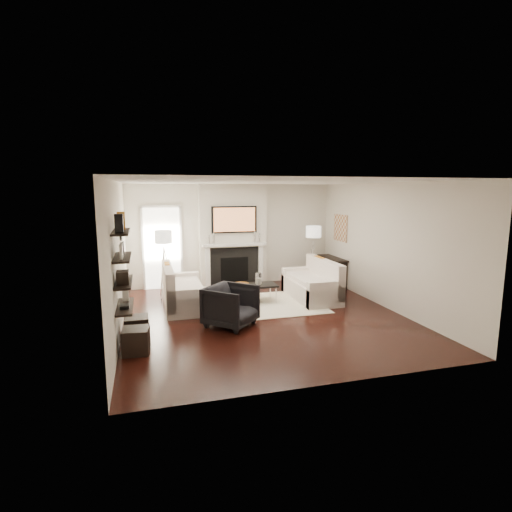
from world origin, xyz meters
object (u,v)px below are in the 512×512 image
object	(u,v)px
lamp_left_shade	(163,237)
ottoman_near	(137,328)
loveseat_left_base	(184,297)
coffee_table	(252,286)
armchair	(231,304)
loveseat_right_base	(311,290)
lamp_right_shade	(313,232)

from	to	relation	value
lamp_left_shade	ottoman_near	size ratio (longest dim) A/B	1.00
loveseat_left_base	coffee_table	size ratio (longest dim) A/B	1.64
armchair	lamp_left_shade	distance (m)	2.91
coffee_table	ottoman_near	world-z (taller)	coffee_table
loveseat_right_base	lamp_left_shade	distance (m)	3.71
lamp_left_shade	ottoman_near	xyz separation A→B (m)	(-0.62, -2.75, -1.25)
loveseat_left_base	armchair	size ratio (longest dim) A/B	2.11
loveseat_left_base	lamp_right_shade	distance (m)	3.92
armchair	ottoman_near	xyz separation A→B (m)	(-1.71, -0.25, -0.23)
loveseat_left_base	armchair	xyz separation A→B (m)	(0.73, -1.50, 0.22)
loveseat_left_base	lamp_left_shade	world-z (taller)	lamp_left_shade
ottoman_near	armchair	bearing A→B (deg)	8.24
coffee_table	ottoman_near	size ratio (longest dim) A/B	2.75
lamp_left_shade	lamp_right_shade	xyz separation A→B (m)	(3.90, 0.14, 0.00)
coffee_table	lamp_right_shade	bearing A→B (deg)	31.46
loveseat_right_base	ottoman_near	size ratio (longest dim) A/B	4.50
coffee_table	lamp_left_shade	xyz separation A→B (m)	(-1.88, 1.10, 1.05)
armchair	lamp_left_shade	xyz separation A→B (m)	(-1.09, 2.50, 1.02)
loveseat_right_base	loveseat_left_base	bearing A→B (deg)	177.56
lamp_right_shade	ottoman_near	distance (m)	5.51
loveseat_right_base	armchair	xyz separation A→B (m)	(-2.22, -1.37, 0.22)
loveseat_right_base	lamp_right_shade	bearing A→B (deg)	64.91
armchair	lamp_right_shade	xyz separation A→B (m)	(2.81, 2.64, 1.02)
loveseat_right_base	lamp_right_shade	size ratio (longest dim) A/B	4.50
lamp_left_shade	lamp_right_shade	world-z (taller)	same
loveseat_right_base	lamp_left_shade	bearing A→B (deg)	161.11
loveseat_left_base	ottoman_near	bearing A→B (deg)	-119.32
loveseat_left_base	loveseat_right_base	distance (m)	2.95
loveseat_left_base	coffee_table	xyz separation A→B (m)	(1.52, -0.09, 0.19)
loveseat_right_base	ottoman_near	distance (m)	4.25
coffee_table	lamp_right_shade	xyz separation A→B (m)	(2.02, 1.24, 1.05)
lamp_right_shade	coffee_table	bearing A→B (deg)	-148.54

